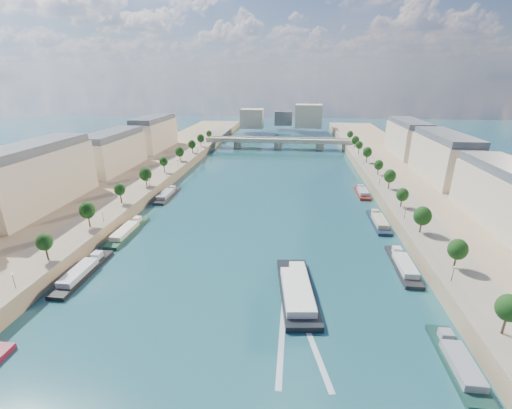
# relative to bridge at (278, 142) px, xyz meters

# --- Properties ---
(ground) EXTENTS (700.00, 700.00, 0.00)m
(ground) POSITION_rel_bridge_xyz_m (0.00, -132.59, -5.08)
(ground) COLOR #0E363E
(ground) RESTS_ON ground
(quay_left) EXTENTS (44.00, 520.00, 5.00)m
(quay_left) POSITION_rel_bridge_xyz_m (-72.00, -132.59, -2.58)
(quay_left) COLOR #9E8460
(quay_left) RESTS_ON ground
(quay_right) EXTENTS (44.00, 520.00, 5.00)m
(quay_right) POSITION_rel_bridge_xyz_m (72.00, -132.59, -2.58)
(quay_right) COLOR #9E8460
(quay_right) RESTS_ON ground
(pave_left) EXTENTS (14.00, 520.00, 0.10)m
(pave_left) POSITION_rel_bridge_xyz_m (-57.00, -132.59, -0.03)
(pave_left) COLOR gray
(pave_left) RESTS_ON quay_left
(pave_right) EXTENTS (14.00, 520.00, 0.10)m
(pave_right) POSITION_rel_bridge_xyz_m (57.00, -132.59, -0.03)
(pave_right) COLOR gray
(pave_right) RESTS_ON quay_right
(trees_left) EXTENTS (4.80, 268.80, 8.26)m
(trees_left) POSITION_rel_bridge_xyz_m (-55.00, -130.59, 5.39)
(trees_left) COLOR #382B1E
(trees_left) RESTS_ON ground
(trees_right) EXTENTS (4.80, 268.80, 8.26)m
(trees_right) POSITION_rel_bridge_xyz_m (55.00, -122.59, 5.39)
(trees_right) COLOR #382B1E
(trees_right) RESTS_ON ground
(lamps_left) EXTENTS (0.36, 200.36, 4.28)m
(lamps_left) POSITION_rel_bridge_xyz_m (-52.50, -142.59, 2.70)
(lamps_left) COLOR black
(lamps_left) RESTS_ON ground
(lamps_right) EXTENTS (0.36, 200.36, 4.28)m
(lamps_right) POSITION_rel_bridge_xyz_m (52.50, -127.59, 2.70)
(lamps_right) COLOR black
(lamps_right) RESTS_ON ground
(buildings_left) EXTENTS (16.00, 226.00, 23.20)m
(buildings_left) POSITION_rel_bridge_xyz_m (-85.00, -120.59, 11.37)
(buildings_left) COLOR beige
(buildings_left) RESTS_ON ground
(buildings_right) EXTENTS (16.00, 226.00, 23.20)m
(buildings_right) POSITION_rel_bridge_xyz_m (85.00, -120.59, 11.37)
(buildings_right) COLOR beige
(buildings_right) RESTS_ON ground
(skyline) EXTENTS (79.00, 42.00, 22.00)m
(skyline) POSITION_rel_bridge_xyz_m (3.19, 86.93, 9.57)
(skyline) COLOR beige
(skyline) RESTS_ON ground
(bridge) EXTENTS (112.00, 12.00, 8.15)m
(bridge) POSITION_rel_bridge_xyz_m (0.00, 0.00, 0.00)
(bridge) COLOR #C1B79E
(bridge) RESTS_ON ground
(tour_barge) EXTENTS (11.86, 30.34, 4.01)m
(tour_barge) POSITION_rel_bridge_xyz_m (14.62, -190.13, -3.93)
(tour_barge) COLOR black
(tour_barge) RESTS_ON ground
(wake) EXTENTS (10.73, 26.00, 0.04)m
(wake) POSITION_rel_bridge_xyz_m (14.62, -206.69, -5.06)
(wake) COLOR silver
(wake) RESTS_ON ground
(moored_barges_left) EXTENTS (5.00, 161.54, 3.60)m
(moored_barges_left) POSITION_rel_bridge_xyz_m (-45.50, -190.15, -4.24)
(moored_barges_left) COLOR #192437
(moored_barges_left) RESTS_ON ground
(moored_barges_right) EXTENTS (5.00, 158.98, 3.60)m
(moored_barges_right) POSITION_rel_bridge_xyz_m (45.50, -177.14, -4.24)
(moored_barges_right) COLOR black
(moored_barges_right) RESTS_ON ground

